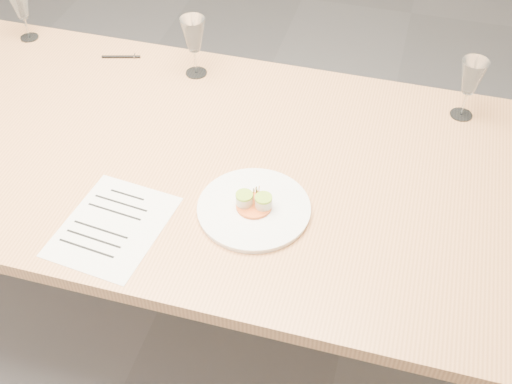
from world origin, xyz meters
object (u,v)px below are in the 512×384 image
(recipe_sheet, at_px, (113,226))
(ballpoint_pen, at_px, (121,57))
(wine_glass_2, at_px, (193,36))
(dining_table, at_px, (141,160))
(wine_glass_1, at_px, (20,5))
(wine_glass_3, at_px, (471,78))
(dinner_plate, at_px, (254,208))

(recipe_sheet, height_order, ballpoint_pen, ballpoint_pen)
(wine_glass_2, bearing_deg, dining_table, -97.25)
(ballpoint_pen, bearing_deg, wine_glass_1, 159.74)
(wine_glass_3, bearing_deg, wine_glass_1, 178.44)
(dining_table, height_order, wine_glass_1, wine_glass_1)
(recipe_sheet, bearing_deg, wine_glass_3, 46.59)
(dinner_plate, relative_size, recipe_sheet, 0.88)
(ballpoint_pen, distance_m, wine_glass_2, 0.30)
(dinner_plate, height_order, wine_glass_3, wine_glass_3)
(wine_glass_1, distance_m, wine_glass_3, 1.47)
(ballpoint_pen, height_order, wine_glass_1, wine_glass_1)
(recipe_sheet, distance_m, wine_glass_3, 1.08)
(recipe_sheet, relative_size, ballpoint_pen, 2.63)
(dining_table, height_order, wine_glass_2, wine_glass_2)
(wine_glass_2, bearing_deg, wine_glass_3, 0.47)
(wine_glass_1, height_order, wine_glass_2, wine_glass_2)
(recipe_sheet, distance_m, wine_glass_1, 0.99)
(dining_table, relative_size, recipe_sheet, 7.24)
(dinner_plate, distance_m, wine_glass_1, 1.15)
(wine_glass_1, bearing_deg, dinner_plate, -31.05)
(dinner_plate, bearing_deg, dining_table, 156.65)
(dinner_plate, bearing_deg, wine_glass_1, 148.95)
(ballpoint_pen, xyz_separation_m, wine_glass_1, (-0.36, 0.03, 0.12))
(wine_glass_1, bearing_deg, wine_glass_2, -4.25)
(recipe_sheet, xyz_separation_m, ballpoint_pen, (-0.29, 0.71, 0.00))
(wine_glass_1, bearing_deg, recipe_sheet, -48.46)
(dining_table, xyz_separation_m, wine_glass_1, (-0.58, 0.42, 0.19))
(recipe_sheet, xyz_separation_m, wine_glass_1, (-0.65, 0.74, 0.12))
(dining_table, bearing_deg, wine_glass_2, 82.75)
(dinner_plate, bearing_deg, wine_glass_2, 122.62)
(wine_glass_1, bearing_deg, dining_table, -35.65)
(wine_glass_3, bearing_deg, recipe_sheet, -139.71)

